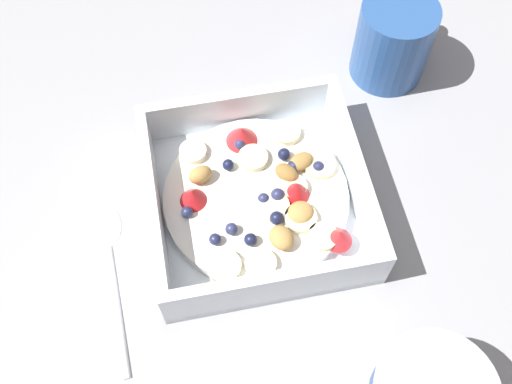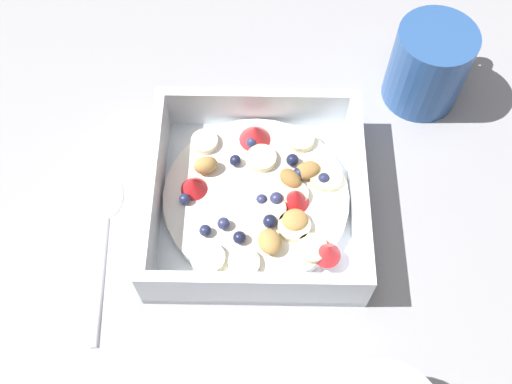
{
  "view_description": "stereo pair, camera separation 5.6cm",
  "coord_description": "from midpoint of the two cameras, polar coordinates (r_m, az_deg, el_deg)",
  "views": [
    {
      "loc": [
        0.06,
        0.25,
        0.52
      ],
      "look_at": [
        0.01,
        -0.02,
        0.03
      ],
      "focal_mm": 41.81,
      "sensor_mm": 36.0,
      "label": 1
    },
    {
      "loc": [
        0.01,
        0.25,
        0.52
      ],
      "look_at": [
        0.01,
        -0.02,
        0.03
      ],
      "focal_mm": 41.81,
      "sensor_mm": 36.0,
      "label": 2
    }
  ],
  "objects": [
    {
      "name": "spoon",
      "position": [
        0.58,
        -16.69,
        -5.44
      ],
      "size": [
        0.03,
        0.17,
        0.01
      ],
      "color": "silver",
      "rests_on": "ground"
    },
    {
      "name": "fruit_bowl",
      "position": [
        0.57,
        -2.66,
        -0.78
      ],
      "size": [
        0.2,
        0.2,
        0.06
      ],
      "color": "white",
      "rests_on": "ground"
    },
    {
      "name": "coffee_mug",
      "position": [
        0.66,
        10.63,
        13.92
      ],
      "size": [
        0.09,
        0.09,
        0.09
      ],
      "color": "#2D5699",
      "rests_on": "ground"
    },
    {
      "name": "ground_plane",
      "position": [
        0.58,
        -1.14,
        -2.9
      ],
      "size": [
        2.4,
        2.4,
        0.0
      ],
      "primitive_type": "plane",
      "color": "#9E9EA3"
    }
  ]
}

